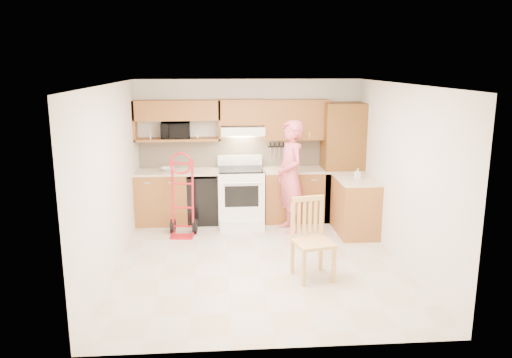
{
  "coord_description": "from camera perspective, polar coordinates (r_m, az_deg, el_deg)",
  "views": [
    {
      "loc": [
        -0.55,
        -6.72,
        2.77
      ],
      "look_at": [
        0.0,
        0.5,
        1.1
      ],
      "focal_mm": 35.29,
      "sensor_mm": 36.0,
      "label": 1
    }
  ],
  "objects": [
    {
      "name": "ceiling",
      "position": [
        6.75,
        0.33,
        10.78
      ],
      "size": [
        4.0,
        4.5,
        0.02
      ],
      "primitive_type": "cube",
      "color": "white",
      "rests_on": "ground"
    },
    {
      "name": "upper_cab_right",
      "position": [
        8.96,
        4.55,
        6.73
      ],
      "size": [
        1.14,
        0.33,
        0.7
      ],
      "primitive_type": "cube",
      "color": "brown",
      "rests_on": "wall_back"
    },
    {
      "name": "cab_return_right",
      "position": [
        8.51,
        11.17,
        -3.09
      ],
      "size": [
        0.6,
        1.0,
        0.9
      ],
      "primitive_type": "cube",
      "color": "brown",
      "rests_on": "ground"
    },
    {
      "name": "countertop_right",
      "position": [
        8.97,
        4.58,
        1.04
      ],
      "size": [
        1.14,
        0.63,
        0.04
      ],
      "primitive_type": "cube",
      "color": "beige",
      "rests_on": "lower_cab_right"
    },
    {
      "name": "backsplash",
      "position": [
        9.11,
        -0.83,
        3.06
      ],
      "size": [
        3.92,
        0.03,
        0.55
      ],
      "primitive_type": "cube",
      "color": "beige",
      "rests_on": "wall_back"
    },
    {
      "name": "wall_right",
      "position": [
        7.35,
        16.14,
        0.54
      ],
      "size": [
        0.02,
        4.5,
        2.5
      ],
      "primitive_type": "cube",
      "color": "silver",
      "rests_on": "ground"
    },
    {
      "name": "countertop_left",
      "position": [
        8.89,
        -8.78,
        0.82
      ],
      "size": [
        1.5,
        0.63,
        0.04
      ],
      "primitive_type": "cube",
      "color": "beige",
      "rests_on": "lower_cab_left"
    },
    {
      "name": "bowl",
      "position": [
        8.9,
        -10.0,
        1.11
      ],
      "size": [
        0.26,
        0.26,
        0.06
      ],
      "primitive_type": "imported",
      "rotation": [
        0.0,
        0.0,
        -0.1
      ],
      "color": "white",
      "rests_on": "countertop_left"
    },
    {
      "name": "dining_chair",
      "position": [
        6.62,
        6.5,
        -6.87
      ],
      "size": [
        0.58,
        0.61,
        1.06
      ],
      "primitive_type": null,
      "rotation": [
        0.0,
        0.0,
        0.22
      ],
      "color": "#DBAF62",
      "rests_on": "ground"
    },
    {
      "name": "upper_cab_center",
      "position": [
        8.85,
        -1.57,
        7.6
      ],
      "size": [
        0.76,
        0.33,
        0.44
      ],
      "primitive_type": "cube",
      "color": "brown",
      "rests_on": "wall_back"
    },
    {
      "name": "countertop_return",
      "position": [
        8.39,
        11.31,
        -0.01
      ],
      "size": [
        0.63,
        1.0,
        0.04
      ],
      "primitive_type": "cube",
      "color": "beige",
      "rests_on": "cab_return_right"
    },
    {
      "name": "person",
      "position": [
        8.36,
        3.91,
        0.31
      ],
      "size": [
        0.6,
        0.77,
        1.88
      ],
      "primitive_type": "imported",
      "rotation": [
        0.0,
        0.0,
        -1.33
      ],
      "color": "#D65563",
      "rests_on": "ground"
    },
    {
      "name": "range_hood",
      "position": [
        8.82,
        -1.54,
        5.56
      ],
      "size": [
        0.76,
        0.46,
        0.14
      ],
      "primitive_type": "cube",
      "color": "white",
      "rests_on": "wall_back"
    },
    {
      "name": "knife_strip",
      "position": [
        9.12,
        2.63,
        3.32
      ],
      "size": [
        0.4,
        0.05,
        0.29
      ],
      "primitive_type": null,
      "color": "black",
      "rests_on": "backsplash"
    },
    {
      "name": "wall_left",
      "position": [
        7.04,
        -16.22,
        -0.0
      ],
      "size": [
        0.02,
        4.5,
        2.5
      ],
      "primitive_type": "cube",
      "color": "silver",
      "rests_on": "ground"
    },
    {
      "name": "dishwasher",
      "position": [
        8.98,
        -5.81,
        -2.21
      ],
      "size": [
        0.6,
        0.6,
        0.85
      ],
      "primitive_type": "cube",
      "color": "black",
      "rests_on": "ground"
    },
    {
      "name": "floor",
      "position": [
        7.29,
        0.3,
        -9.42
      ],
      "size": [
        4.0,
        4.5,
        0.02
      ],
      "primitive_type": "cube",
      "color": "beige",
      "rests_on": "ground"
    },
    {
      "name": "upper_shelf_mw",
      "position": [
        8.93,
        -8.84,
        4.46
      ],
      "size": [
        1.5,
        0.33,
        0.04
      ],
      "primitive_type": "cube",
      "color": "brown",
      "rests_on": "wall_back"
    },
    {
      "name": "lower_cab_left",
      "position": [
        9.03,
        -10.58,
        -2.13
      ],
      "size": [
        0.9,
        0.6,
        0.9
      ],
      "primitive_type": "cube",
      "color": "brown",
      "rests_on": "ground"
    },
    {
      "name": "lower_cab_right",
      "position": [
        9.08,
        4.53,
        -1.86
      ],
      "size": [
        1.14,
        0.6,
        0.9
      ],
      "primitive_type": "cube",
      "color": "brown",
      "rests_on": "ground"
    },
    {
      "name": "hand_truck",
      "position": [
        8.24,
        -8.4,
        -2.23
      ],
      "size": [
        0.54,
        0.5,
        1.25
      ],
      "primitive_type": null,
      "rotation": [
        0.0,
        0.0,
        -0.1
      ],
      "color": "red",
      "rests_on": "ground"
    },
    {
      "name": "upper_cab_left",
      "position": [
        8.87,
        -8.95,
        7.72
      ],
      "size": [
        1.5,
        0.33,
        0.34
      ],
      "primitive_type": "cube",
      "color": "brown",
      "rests_on": "wall_back"
    },
    {
      "name": "range",
      "position": [
        8.77,
        -1.72,
        -1.45
      ],
      "size": [
        0.79,
        1.04,
        1.17
      ],
      "primitive_type": null,
      "color": "white",
      "rests_on": "ground"
    },
    {
      "name": "soap_bottle",
      "position": [
        8.32,
        11.44,
        0.63
      ],
      "size": [
        0.09,
        0.09,
        0.17
      ],
      "primitive_type": "imported",
      "rotation": [
        0.0,
        0.0,
        0.16
      ],
      "color": "white",
      "rests_on": "countertop_return"
    },
    {
      "name": "microwave",
      "position": [
        8.91,
        -9.11,
        5.47
      ],
      "size": [
        0.52,
        0.36,
        0.28
      ],
      "primitive_type": "imported",
      "rotation": [
        0.0,
        0.0,
        0.04
      ],
      "color": "black",
      "rests_on": "upper_shelf_mw"
    },
    {
      "name": "pantry_tall",
      "position": [
        9.11,
        9.71,
        1.91
      ],
      "size": [
        0.7,
        0.6,
        2.1
      ],
      "primitive_type": "cube",
      "color": "brown",
      "rests_on": "ground"
    },
    {
      "name": "wall_front",
      "position": [
        4.74,
        2.56,
        -5.71
      ],
      "size": [
        4.0,
        0.02,
        2.5
      ],
      "primitive_type": "cube",
      "color": "silver",
      "rests_on": "ground"
    },
    {
      "name": "wall_back",
      "position": [
        9.12,
        -0.85,
        3.39
      ],
      "size": [
        4.0,
        0.02,
        2.5
      ],
      "primitive_type": "cube",
      "color": "silver",
      "rests_on": "ground"
    }
  ]
}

